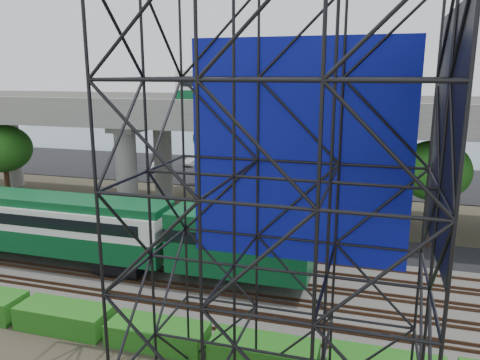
% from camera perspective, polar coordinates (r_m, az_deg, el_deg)
% --- Properties ---
extents(ground, '(140.00, 140.00, 0.00)m').
position_cam_1_polar(ground, '(26.83, -7.75, -14.20)').
color(ground, '#474233').
rests_on(ground, ground).
extents(ballast_bed, '(90.00, 12.00, 0.20)m').
position_cam_1_polar(ballast_bed, '(28.43, -6.07, -12.31)').
color(ballast_bed, slate).
rests_on(ballast_bed, ground).
extents(service_road, '(90.00, 5.00, 0.08)m').
position_cam_1_polar(service_road, '(35.85, -0.85, -6.90)').
color(service_road, black).
rests_on(service_road, ground).
extents(parking_lot, '(90.00, 18.00, 0.08)m').
position_cam_1_polar(parking_lot, '(57.88, 6.08, 0.70)').
color(parking_lot, black).
rests_on(parking_lot, ground).
extents(harbor_water, '(140.00, 40.00, 0.03)m').
position_cam_1_polar(harbor_water, '(79.28, 8.99, 3.89)').
color(harbor_water, '#3F5A67').
rests_on(harbor_water, ground).
extents(rail_tracks, '(90.00, 9.52, 0.16)m').
position_cam_1_polar(rail_tracks, '(28.36, -6.08, -11.98)').
color(rail_tracks, '#472D1E').
rests_on(rail_tracks, ballast_bed).
extents(commuter_train, '(29.30, 3.06, 4.30)m').
position_cam_1_polar(commuter_train, '(31.69, -21.16, -5.05)').
color(commuter_train, black).
rests_on(commuter_train, rail_tracks).
extents(overpass, '(80.00, 12.00, 12.40)m').
position_cam_1_polar(overpass, '(39.23, 1.48, 7.09)').
color(overpass, '#9E9B93').
rests_on(overpass, ground).
extents(scaffold_tower, '(9.36, 6.36, 15.00)m').
position_cam_1_polar(scaffold_tower, '(14.75, 4.95, -5.69)').
color(scaffold_tower, black).
rests_on(scaffold_tower, ground).
extents(hedge_strip, '(34.60, 1.80, 1.20)m').
position_cam_1_polar(hedge_strip, '(22.79, -9.98, -17.94)').
color(hedge_strip, '#145814').
rests_on(hedge_strip, ground).
extents(trees, '(40.94, 16.94, 7.69)m').
position_cam_1_polar(trees, '(41.16, -4.75, 3.61)').
color(trees, '#382314').
rests_on(trees, ground).
extents(suv, '(4.97, 3.63, 1.26)m').
position_cam_1_polar(suv, '(37.27, -4.34, -5.07)').
color(suv, black).
rests_on(suv, service_road).
extents(parked_cars, '(34.97, 9.44, 1.32)m').
position_cam_1_polar(parked_cars, '(57.56, 6.94, 1.28)').
color(parked_cars, silver).
rests_on(parked_cars, parking_lot).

